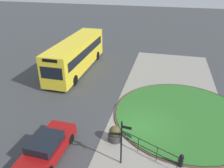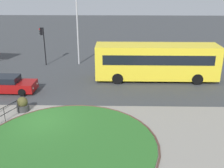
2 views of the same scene
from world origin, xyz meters
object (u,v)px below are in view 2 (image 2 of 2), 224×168
object	(u,v)px
bus_yellow	(156,61)
lamppost_tall	(77,25)
car_near_lane	(9,85)
planter_near_signpost	(23,105)
traffic_light_near	(43,38)

from	to	relation	value
bus_yellow	lamppost_tall	size ratio (longest dim) A/B	1.38
car_near_lane	planter_near_signpost	size ratio (longest dim) A/B	4.11
bus_yellow	car_near_lane	xyz separation A→B (m)	(-12.55, -3.26, -1.14)
bus_yellow	planter_near_signpost	world-z (taller)	bus_yellow
lamppost_tall	traffic_light_near	bearing A→B (deg)	-172.46
car_near_lane	planter_near_signpost	world-z (taller)	car_near_lane
lamppost_tall	bus_yellow	bearing A→B (deg)	-32.88
bus_yellow	lamppost_tall	bearing A→B (deg)	-32.75
lamppost_tall	planter_near_signpost	xyz separation A→B (m)	(-2.37, -11.85, -3.85)
car_near_lane	traffic_light_near	size ratio (longest dim) A/B	1.06
lamppost_tall	planter_near_signpost	size ratio (longest dim) A/B	7.59
lamppost_tall	car_near_lane	bearing A→B (deg)	-119.18
car_near_lane	traffic_light_near	bearing A→B (deg)	84.65
bus_yellow	lamppost_tall	world-z (taller)	lamppost_tall
bus_yellow	planter_near_signpost	size ratio (longest dim) A/B	10.45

